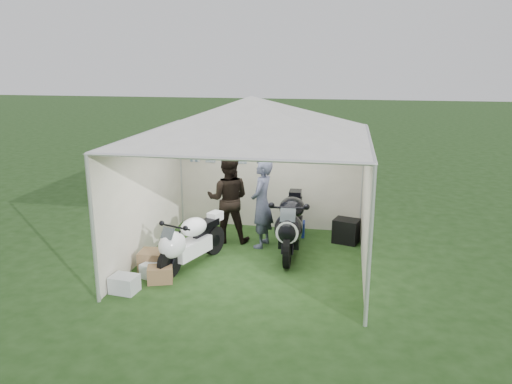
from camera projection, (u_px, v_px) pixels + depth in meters
ground at (252, 261)px, 9.20m from camera, size 80.00×80.00×0.00m
canopy_tent at (252, 121)px, 8.57m from camera, size 5.66×5.66×3.00m
motorcycle_white at (189, 240)px, 8.81m from camera, size 0.86×1.75×0.90m
motorcycle_black at (291, 223)px, 9.39m from camera, size 0.53×2.23×1.10m
paddock_stand at (295, 229)px, 10.48m from camera, size 0.43×0.27×0.31m
person_dark_jacket at (228, 199)px, 10.00m from camera, size 0.92×0.75×1.78m
person_blue_jacket at (262, 203)px, 9.72m from camera, size 0.52×0.70×1.76m
equipment_box at (346, 231)px, 10.08m from camera, size 0.58×0.51×0.49m
crate_0 at (124, 284)px, 7.93m from camera, size 0.45×0.37×0.28m
crate_1 at (152, 261)px, 8.75m from camera, size 0.43×0.43×0.36m
crate_2 at (152, 271)px, 8.47m from camera, size 0.41×0.38×0.24m
crate_3 at (160, 274)px, 8.29m from camera, size 0.48×0.40×0.27m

